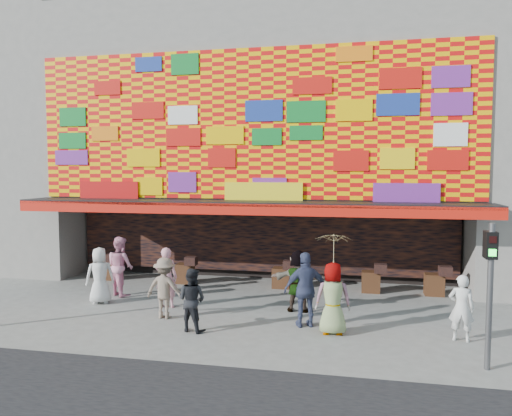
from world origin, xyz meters
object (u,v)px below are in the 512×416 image
at_px(ped_g, 333,298).
at_px(ped_h, 461,308).
at_px(ped_f, 298,281).
at_px(ped_a, 100,275).
at_px(parasol, 333,250).
at_px(ped_e, 306,290).
at_px(ped_i, 120,266).
at_px(ped_d, 165,288).
at_px(signal_right, 490,279).
at_px(ped_b, 166,277).
at_px(ped_c, 192,300).

height_order(ped_g, ped_h, ped_g).
bearing_deg(ped_f, ped_h, 157.84).
distance_m(ped_a, ped_f, 6.02).
height_order(ped_h, parasol, parasol).
relative_size(ped_e, ped_i, 1.02).
height_order(ped_f, ped_g, ped_g).
relative_size(ped_f, ped_g, 1.00).
bearing_deg(ped_d, signal_right, 169.59).
relative_size(ped_b, ped_d, 1.07).
bearing_deg(ped_i, ped_f, -153.50).
xyz_separation_m(ped_b, parasol, (4.94, -1.44, 1.21)).
xyz_separation_m(ped_d, parasol, (4.58, -0.42, 1.27)).
bearing_deg(ped_e, ped_c, -0.63).
relative_size(signal_right, ped_e, 1.54).
height_order(ped_e, ped_i, ped_e).
bearing_deg(ped_a, ped_e, 138.95).
distance_m(ped_e, parasol, 1.41).
distance_m(ped_c, ped_h, 6.53).
xyz_separation_m(ped_g, parasol, (0.00, -0.00, 1.21)).
bearing_deg(parasol, ped_h, 2.27).
xyz_separation_m(ped_d, ped_f, (3.50, 1.39, 0.06)).
bearing_deg(ped_a, ped_f, 151.26).
xyz_separation_m(ped_b, ped_i, (-1.99, 1.03, 0.06)).
xyz_separation_m(ped_d, ped_h, (7.59, -0.30, -0.04)).
xyz_separation_m(ped_c, parasol, (3.49, 0.48, 1.31)).
relative_size(ped_c, parasol, 0.91).
xyz_separation_m(ped_a, parasol, (7.09, -1.43, 1.25)).
relative_size(signal_right, ped_f, 1.68).
xyz_separation_m(ped_a, ped_h, (10.09, -1.31, -0.06)).
bearing_deg(signal_right, ped_f, 141.76).
bearing_deg(ped_c, ped_g, -157.48).
relative_size(signal_right, ped_i, 1.57).
relative_size(ped_g, parasol, 1.02).
bearing_deg(ped_d, ped_c, 144.35).
bearing_deg(ped_b, parasol, 155.68).
xyz_separation_m(ped_g, ped_h, (3.01, 0.12, -0.10)).
height_order(signal_right, ped_i, signal_right).
bearing_deg(ped_b, ped_i, -35.47).
bearing_deg(ped_b, signal_right, 151.63).
distance_m(ped_d, ped_e, 3.87).
distance_m(ped_b, parasol, 5.29).
xyz_separation_m(ped_c, ped_h, (6.50, 0.60, -0.00)).
distance_m(ped_f, ped_i, 5.90).
bearing_deg(parasol, ped_e, 147.77).
height_order(ped_a, ped_b, ped_b).
height_order(ped_d, ped_f, ped_f).
xyz_separation_m(ped_h, ped_i, (-9.95, 2.35, 0.16)).
height_order(ped_f, ped_i, ped_i).
height_order(ped_b, ped_d, ped_b).
height_order(signal_right, ped_a, signal_right).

